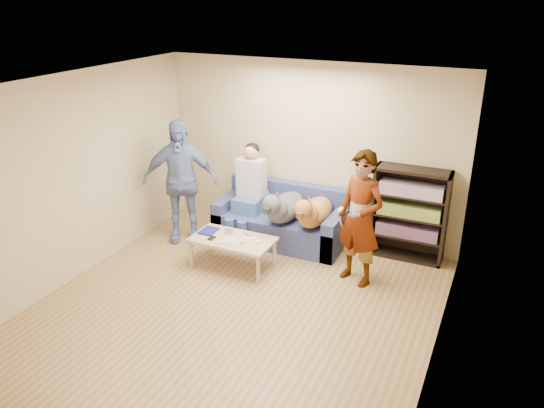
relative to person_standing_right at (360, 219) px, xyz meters
The scene contains 27 objects.
ground 1.99m from the person_standing_right, 128.44° to the right, with size 5.00×5.00×0.00m, color olive.
ceiling 2.49m from the person_standing_right, 128.44° to the right, with size 5.00×5.00×0.00m, color white.
wall_back 1.62m from the person_standing_right, 135.23° to the left, with size 4.50×4.50×0.00m, color tan.
wall_front 4.08m from the person_standing_right, 105.90° to the right, with size 4.50×4.50×0.00m, color tan.
wall_left 3.67m from the person_standing_right, 157.40° to the right, with size 5.00×5.00×0.00m, color tan.
wall_right 1.85m from the person_standing_right, 50.82° to the right, with size 5.00×5.00×0.00m, color tan.
blanket 0.92m from the person_standing_right, 136.03° to the left, with size 0.39×0.33×0.13m, color silver.
person_standing_right is the anchor object (origin of this frame).
person_standing_left 2.72m from the person_standing_right, behind, with size 1.08×0.45×1.84m, color #778FBF.
held_controller 0.33m from the person_standing_right, 135.00° to the right, with size 0.04×0.12×0.03m, color silver.
notebook_blue 2.09m from the person_standing_right, behind, with size 0.20×0.26×0.03m, color navy.
papers 1.69m from the person_standing_right, 164.23° to the right, with size 0.26×0.20×0.01m, color beige.
magazine 1.66m from the person_standing_right, 164.63° to the right, with size 0.22×0.17×0.01m, color #BAAD94.
camera_silver 1.81m from the person_standing_right, behind, with size 0.11×0.06×0.05m, color #ADACB1.
controller_a 1.43m from the person_standing_right, 169.69° to the right, with size 0.04×0.13×0.03m, color white.
controller_b 1.37m from the person_standing_right, 165.60° to the right, with size 0.09×0.06×0.03m, color white.
headphone_cup_a 1.53m from the person_standing_right, 165.64° to the right, with size 0.07×0.07×0.02m, color silver.
headphone_cup_b 1.52m from the person_standing_right, 168.70° to the right, with size 0.07×0.07×0.02m, color white.
pen_orange 1.78m from the person_standing_right, 162.94° to the right, with size 0.01×0.01×0.14m, color #D6581E.
pen_black 1.58m from the person_standing_right, behind, with size 0.01×0.01×0.14m, color black.
wallet 1.98m from the person_standing_right, 166.08° to the right, with size 0.07×0.12×0.01m, color black.
sofa 1.64m from the person_standing_right, 152.85° to the left, with size 1.90×0.85×0.82m.
person_seated 1.93m from the person_standing_right, 162.80° to the left, with size 0.40×0.73×1.47m.
dog_gray 1.33m from the person_standing_right, 160.08° to the left, with size 0.42×1.25×0.61m.
dog_tan 0.95m from the person_standing_right, 149.24° to the left, with size 0.41×1.16×0.59m.
coffee_table 1.73m from the person_standing_right, 168.02° to the right, with size 1.10×0.60×0.42m.
bookshelf 1.05m from the person_standing_right, 64.73° to the left, with size 1.00×0.34×1.30m.
Camera 1 is at (2.63, -4.50, 3.52)m, focal length 35.00 mm.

